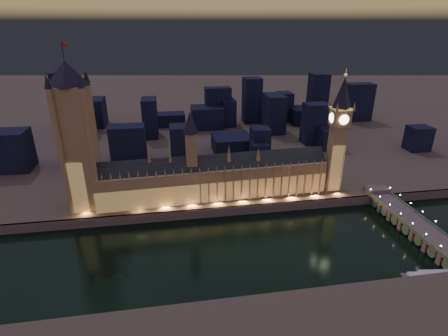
{
  "coord_description": "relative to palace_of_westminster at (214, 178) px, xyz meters",
  "views": [
    {
      "loc": [
        -38.52,
        -213.18,
        153.07
      ],
      "look_at": [
        5.0,
        55.0,
        38.0
      ],
      "focal_mm": 28.0,
      "sensor_mm": 36.0,
      "label": 1
    }
  ],
  "objects": [
    {
      "name": "ground_plane",
      "position": [
        2.52,
        -61.74,
        -26.37
      ],
      "size": [
        2000.0,
        2000.0,
        0.0
      ],
      "primitive_type": "plane",
      "color": "black",
      "rests_on": "ground"
    },
    {
      "name": "north_bank",
      "position": [
        2.52,
        458.26,
        -22.37
      ],
      "size": [
        2000.0,
        960.0,
        8.0
      ],
      "primitive_type": "cube",
      "color": "#4C3C2F",
      "rests_on": "ground"
    },
    {
      "name": "embankment_wall",
      "position": [
        2.52,
        -20.74,
        -22.37
      ],
      "size": [
        2000.0,
        2.5,
        8.0
      ],
      "primitive_type": "cube",
      "color": "#504141",
      "rests_on": "ground"
    },
    {
      "name": "palace_of_westminster",
      "position": [
        0.0,
        0.0,
        0.0
      ],
      "size": [
        202.0,
        28.92,
        78.0
      ],
      "color": "#987B4B",
      "rests_on": "north_bank"
    },
    {
      "name": "victoria_tower",
      "position": [
        -107.48,
        0.19,
        46.68
      ],
      "size": [
        31.68,
        31.68,
        130.73
      ],
      "color": "#987B4B",
      "rests_on": "north_bank"
    },
    {
      "name": "elizabeth_tower",
      "position": [
        110.52,
        0.19,
        42.23
      ],
      "size": [
        18.0,
        18.0,
        108.7
      ],
      "color": "#987B4B",
      "rests_on": "north_bank"
    },
    {
      "name": "westminster_bridge",
      "position": [
        146.68,
        -65.18,
        -20.39
      ],
      "size": [
        19.79,
        113.0,
        15.9
      ],
      "color": "#504141",
      "rests_on": "ground"
    },
    {
      "name": "river_boat",
      "position": [
        127.43,
        -119.74,
        -24.81
      ],
      "size": [
        42.54,
        15.0,
        4.5
      ],
      "color": "#504141",
      "rests_on": "ground"
    },
    {
      "name": "city_backdrop",
      "position": [
        38.03,
        185.73,
        4.57
      ],
      "size": [
        488.98,
        215.63,
        80.8
      ],
      "color": "black",
      "rests_on": "north_bank"
    }
  ]
}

